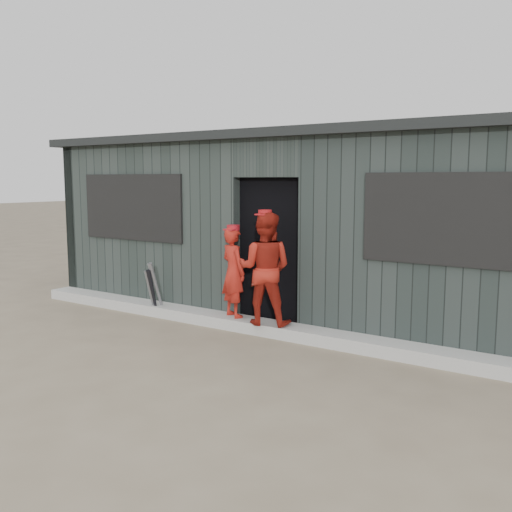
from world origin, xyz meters
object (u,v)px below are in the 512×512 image
Objects in this scene: bat_left at (157,289)px; player_red_right at (265,269)px; player_red_left at (233,272)px; bat_mid at (151,293)px; player_grey_back at (310,284)px; bat_right at (153,293)px; dugout at (318,225)px.

player_red_right reaches higher than bat_left.
player_red_right is (0.56, -0.10, 0.11)m from player_red_left.
bat_left is at bearing 20.13° from bat_mid.
bat_mid is 2.34m from player_grey_back.
player_red_right is at bearing 0.49° from bat_left.
bat_left is 1.16× the size of bat_right.
player_red_right is (1.85, 0.02, 0.46)m from bat_left.
player_red_left is 0.84× the size of player_red_right.
player_red_left reaches higher than bat_left.
dugout reaches higher than bat_left.
player_grey_back is 1.34m from dugout.
bat_left is 2.60m from dugout.
bat_right is 2.29m from player_grey_back.
player_red_right is 0.17× the size of dugout.
bat_right is at bearing 35.29° from player_grey_back.
bat_left is at bearing -133.04° from dugout.
player_grey_back is at bearing 20.39° from bat_right.
dugout reaches higher than player_grey_back.
player_grey_back is at bearing 19.42° from bat_mid.
bat_right is (-0.03, -0.05, -0.05)m from bat_left.
dugout reaches higher than player_red_left.
player_red_right is (1.88, 0.07, 0.51)m from bat_right.
bat_mid is 0.06m from bat_right.
player_red_left reaches higher than bat_mid.
bat_left is 0.11m from bat_mid.
bat_right is at bearing -120.81° from bat_left.
bat_left is at bearing 59.19° from bat_right.
bat_mid is 0.96× the size of bat_right.
player_red_left is 1.79m from dugout.
player_red_left reaches higher than player_grey_back.
dugout is at bearing 47.26° from bat_right.
player_red_left is (1.37, 0.15, 0.41)m from bat_mid.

